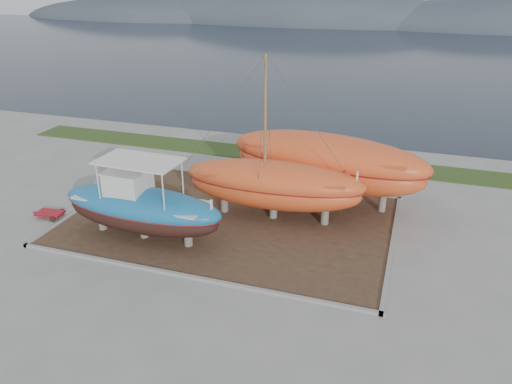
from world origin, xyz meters
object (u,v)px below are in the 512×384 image
(orange_sailboat, at_px, (274,141))
(orange_bare_hull, at_px, (326,169))
(blue_caique, at_px, (141,199))
(red_trailer, at_px, (50,215))
(white_dinghy, at_px, (128,184))

(orange_sailboat, bearing_deg, orange_bare_hull, 52.72)
(blue_caique, bearing_deg, red_trailer, 177.93)
(blue_caique, xyz_separation_m, red_trailer, (-6.50, 0.45, -2.11))
(orange_sailboat, bearing_deg, red_trailer, -164.76)
(blue_caique, xyz_separation_m, orange_bare_hull, (8.31, 7.81, -0.16))
(orange_sailboat, relative_size, orange_bare_hull, 0.83)
(blue_caique, relative_size, orange_sailboat, 0.89)
(blue_caique, distance_m, orange_sailboat, 7.80)
(blue_caique, distance_m, white_dinghy, 6.43)
(white_dinghy, height_order, red_trailer, white_dinghy)
(blue_caique, relative_size, white_dinghy, 2.21)
(orange_bare_hull, bearing_deg, red_trailer, -144.64)
(orange_bare_hull, relative_size, red_trailer, 5.57)
(white_dinghy, relative_size, orange_sailboat, 0.40)
(blue_caique, relative_size, red_trailer, 4.10)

